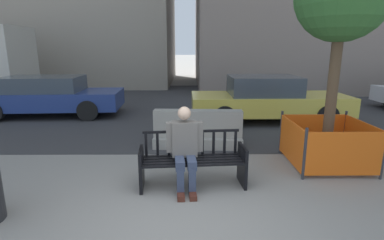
% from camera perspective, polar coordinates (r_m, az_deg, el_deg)
% --- Properties ---
extents(ground_plane, '(200.00, 200.00, 0.00)m').
position_cam_1_polar(ground_plane, '(3.98, -2.50, -20.06)').
color(ground_plane, gray).
extents(street_asphalt, '(120.00, 12.00, 0.01)m').
position_cam_1_polar(street_asphalt, '(12.21, -1.06, 3.17)').
color(street_asphalt, '#333335').
rests_on(street_asphalt, ground).
extents(street_bench, '(1.73, 0.66, 0.88)m').
position_cam_1_polar(street_bench, '(4.90, 0.10, -8.08)').
color(street_bench, black).
rests_on(street_bench, ground).
extents(seated_person, '(0.59, 0.75, 1.31)m').
position_cam_1_polar(seated_person, '(4.74, -1.37, -5.08)').
color(seated_person, '#66605B').
rests_on(seated_person, ground).
extents(jersey_barrier_centre, '(2.03, 0.77, 0.84)m').
position_cam_1_polar(jersey_barrier_centre, '(6.85, 1.11, -2.22)').
color(jersey_barrier_centre, gray).
rests_on(jersey_barrier_centre, ground).
extents(construction_fence, '(1.40, 1.40, 0.92)m').
position_cam_1_polar(construction_fence, '(6.27, 24.26, -3.82)').
color(construction_fence, '#2D2D33').
rests_on(construction_fence, ground).
extents(car_taxi_near, '(4.72, 1.93, 1.38)m').
position_cam_1_polar(car_taxi_near, '(9.46, 14.12, 3.84)').
color(car_taxi_near, '#DBC64C').
rests_on(car_taxi_near, ground).
extents(car_sedan_far, '(4.66, 2.09, 1.30)m').
position_cam_1_polar(car_sedan_far, '(10.99, -25.63, 4.19)').
color(car_sedan_far, navy).
rests_on(car_sedan_far, ground).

